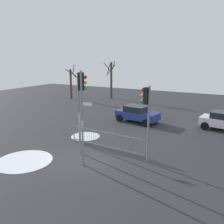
# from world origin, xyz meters

# --- Properties ---
(ground_plane) EXTENTS (60.00, 60.00, 0.00)m
(ground_plane) POSITION_xyz_m (0.00, 0.00, 0.00)
(ground_plane) COLOR #2D2D33
(traffic_light_mid_right) EXTENTS (0.53, 0.40, 4.84)m
(traffic_light_mid_right) POSITION_xyz_m (-0.85, 0.67, 3.54)
(traffic_light_mid_right) COLOR slate
(traffic_light_mid_right) RESTS_ON ground
(traffic_light_rear_left) EXTENTS (0.45, 0.48, 5.04)m
(traffic_light_rear_left) POSITION_xyz_m (0.05, -0.55, 3.68)
(traffic_light_rear_left) COLOR slate
(traffic_light_rear_left) RESTS_ON ground
(traffic_light_mid_left) EXTENTS (0.56, 0.36, 4.25)m
(traffic_light_mid_left) POSITION_xyz_m (2.88, 1.39, 3.12)
(traffic_light_mid_left) COLOR slate
(traffic_light_mid_left) RESTS_ON ground
(direction_sign_post) EXTENTS (0.79, 0.12, 3.13)m
(direction_sign_post) POSITION_xyz_m (-1.65, 1.93, 1.75)
(direction_sign_post) COLOR slate
(direction_sign_post) RESTS_ON ground
(pedestrian_guard_railing) EXTENTS (5.46, 0.48, 1.07)m
(pedestrian_guard_railing) POSITION_xyz_m (-0.01, 2.07, 0.55)
(pedestrian_guard_railing) COLOR slate
(pedestrian_guard_railing) RESTS_ON ground
(car_blue_far) EXTENTS (4.01, 2.38, 1.47)m
(car_blue_far) POSITION_xyz_m (-0.70, 8.93, 0.77)
(car_blue_far) COLOR navy
(car_blue_far) RESTS_ON ground
(bare_tree_left) EXTENTS (1.13, 1.60, 4.72)m
(bare_tree_left) POSITION_xyz_m (-13.46, 15.96, 2.30)
(bare_tree_left) COLOR #473828
(bare_tree_left) RESTS_ON ground
(bare_tree_centre) EXTENTS (1.56, 1.83, 5.19)m
(bare_tree_centre) POSITION_xyz_m (-8.86, 19.09, 2.76)
(bare_tree_centre) COLOR #473828
(bare_tree_centre) RESTS_ON ground
(snow_patch_kerb) EXTENTS (2.10, 2.10, 0.01)m
(snow_patch_kerb) POSITION_xyz_m (-2.48, 3.36, 0.01)
(snow_patch_kerb) COLOR white
(snow_patch_kerb) RESTS_ON ground
(snow_patch_island) EXTENTS (3.14, 3.14, 0.01)m
(snow_patch_island) POSITION_xyz_m (-3.10, -1.80, 0.01)
(snow_patch_island) COLOR white
(snow_patch_island) RESTS_ON ground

